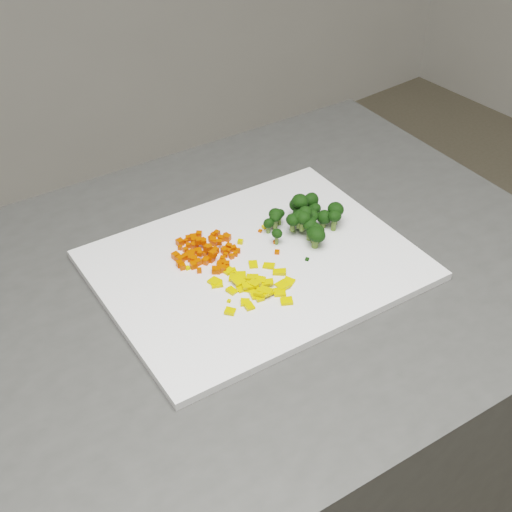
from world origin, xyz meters
TOP-DOWN VIEW (x-y plane):
  - counter_block at (-0.30, 0.44)m, footprint 1.01×0.75m
  - cutting_board at (-0.25, 0.44)m, footprint 0.43×0.35m
  - carrot_pile at (-0.29, 0.49)m, footprint 0.09×0.09m
  - pepper_pile at (-0.29, 0.39)m, footprint 0.10×0.10m
  - broccoli_pile at (-0.16, 0.46)m, footprint 0.11×0.11m
  - carrot_cube_0 at (-0.28, 0.51)m, footprint 0.01×0.01m
  - carrot_cube_1 at (-0.32, 0.49)m, footprint 0.01×0.01m
  - carrot_cube_2 at (-0.26, 0.47)m, footprint 0.01×0.01m
  - carrot_cube_3 at (-0.30, 0.47)m, footprint 0.01×0.01m
  - carrot_cube_4 at (-0.32, 0.49)m, footprint 0.01×0.01m
  - carrot_cube_5 at (-0.29, 0.51)m, footprint 0.01×0.01m
  - carrot_cube_6 at (-0.30, 0.51)m, footprint 0.01×0.01m
  - carrot_cube_7 at (-0.27, 0.50)m, footprint 0.01×0.01m
  - carrot_cube_8 at (-0.27, 0.47)m, footprint 0.01×0.01m
  - carrot_cube_9 at (-0.32, 0.48)m, footprint 0.01×0.01m
  - carrot_cube_10 at (-0.29, 0.45)m, footprint 0.01×0.01m
  - carrot_cube_11 at (-0.34, 0.49)m, footprint 0.01×0.01m
  - carrot_cube_12 at (-0.27, 0.50)m, footprint 0.01×0.01m
  - carrot_cube_13 at (-0.28, 0.48)m, footprint 0.01×0.01m
  - carrot_cube_14 at (-0.26, 0.50)m, footprint 0.01×0.01m
  - carrot_cube_15 at (-0.31, 0.50)m, footprint 0.01×0.01m
  - carrot_cube_16 at (-0.29, 0.50)m, footprint 0.01×0.01m
  - carrot_cube_17 at (-0.30, 0.49)m, footprint 0.01×0.01m
  - carrot_cube_18 at (-0.31, 0.50)m, footprint 0.01×0.01m
  - carrot_cube_19 at (-0.26, 0.47)m, footprint 0.01×0.01m
  - carrot_cube_20 at (-0.25, 0.50)m, footprint 0.01×0.01m
  - carrot_cube_21 at (-0.30, 0.47)m, footprint 0.01×0.01m
  - carrot_cube_22 at (-0.30, 0.52)m, footprint 0.01×0.01m
  - carrot_cube_23 at (-0.32, 0.50)m, footprint 0.01×0.01m
  - carrot_cube_24 at (-0.29, 0.53)m, footprint 0.01×0.01m
  - carrot_cube_25 at (-0.29, 0.46)m, footprint 0.01×0.01m
  - carrot_cube_26 at (-0.30, 0.46)m, footprint 0.01×0.01m
  - carrot_cube_27 at (-0.28, 0.47)m, footprint 0.01×0.01m
  - carrot_cube_28 at (-0.30, 0.45)m, footprint 0.01×0.01m
  - carrot_cube_29 at (-0.33, 0.51)m, footprint 0.01×0.01m
  - carrot_cube_30 at (-0.29, 0.50)m, footprint 0.01×0.01m
  - carrot_cube_31 at (-0.30, 0.46)m, footprint 0.01×0.01m
  - carrot_cube_32 at (-0.27, 0.46)m, footprint 0.01×0.01m
  - carrot_cube_33 at (-0.32, 0.48)m, footprint 0.01×0.01m
  - carrot_cube_34 at (-0.34, 0.48)m, footprint 0.01×0.01m
  - carrot_cube_35 at (-0.29, 0.48)m, footprint 0.01×0.01m
  - carrot_cube_36 at (-0.27, 0.49)m, footprint 0.01×0.01m
  - carrot_cube_37 at (-0.26, 0.52)m, footprint 0.01×0.01m
  - carrot_cube_38 at (-0.33, 0.50)m, footprint 0.01×0.01m
  - carrot_cube_39 at (-0.32, 0.50)m, footprint 0.01×0.01m
  - carrot_cube_40 at (-0.31, 0.50)m, footprint 0.01×0.01m
  - carrot_cube_41 at (-0.27, 0.46)m, footprint 0.01×0.01m
  - carrot_cube_42 at (-0.29, 0.48)m, footprint 0.01×0.01m
  - carrot_cube_43 at (-0.28, 0.51)m, footprint 0.01×0.01m
  - carrot_cube_44 at (-0.31, 0.47)m, footprint 0.01×0.01m
  - carrot_cube_45 at (-0.30, 0.53)m, footprint 0.01×0.01m
  - carrot_cube_46 at (-0.29, 0.45)m, footprint 0.01×0.01m
  - carrot_cube_47 at (-0.31, 0.45)m, footprint 0.01×0.01m
  - carrot_cube_48 at (-0.32, 0.49)m, footprint 0.01×0.01m
  - carrot_cube_49 at (-0.29, 0.46)m, footprint 0.01×0.01m
  - carrot_cube_50 at (-0.30, 0.51)m, footprint 0.01×0.01m
  - carrot_cube_51 at (-0.26, 0.48)m, footprint 0.01×0.01m
  - carrot_cube_52 at (-0.29, 0.49)m, footprint 0.01×0.01m
  - carrot_cube_53 at (-0.32, 0.52)m, footprint 0.01×0.01m
  - carrot_cube_54 at (-0.27, 0.52)m, footprint 0.01×0.01m
  - carrot_cube_55 at (-0.30, 0.50)m, footprint 0.01×0.01m
  - carrot_cube_56 at (-0.30, 0.53)m, footprint 0.01×0.01m
  - carrot_cube_57 at (-0.32, 0.50)m, footprint 0.01×0.01m
  - carrot_cube_58 at (-0.31, 0.53)m, footprint 0.01×0.01m
  - carrot_cube_59 at (-0.30, 0.51)m, footprint 0.01×0.01m
  - carrot_cube_60 at (-0.29, 0.49)m, footprint 0.01×0.01m
  - carrot_cube_61 at (-0.31, 0.52)m, footprint 0.01×0.01m
  - carrot_cube_62 at (-0.31, 0.49)m, footprint 0.01×0.01m
  - carrot_cube_63 at (-0.28, 0.53)m, footprint 0.01×0.01m
  - carrot_cube_64 at (-0.26, 0.50)m, footprint 0.01×0.01m
  - carrot_cube_65 at (-0.27, 0.48)m, footprint 0.01×0.01m
  - carrot_cube_66 at (-0.29, 0.46)m, footprint 0.01×0.01m
  - carrot_cube_67 at (-0.32, 0.50)m, footprint 0.01×0.01m
  - carrot_cube_68 at (-0.33, 0.46)m, footprint 0.01×0.01m
  - carrot_cube_69 at (-0.26, 0.50)m, footprint 0.01×0.01m
  - carrot_cube_70 at (-0.33, 0.48)m, footprint 0.01×0.01m
  - carrot_cube_71 at (-0.27, 0.51)m, footprint 0.01×0.01m
  - carrot_cube_72 at (-0.31, 0.45)m, footprint 0.01×0.01m
  - carrot_cube_73 at (-0.32, 0.51)m, footprint 0.01×0.01m
  - pepper_chunk_0 at (-0.32, 0.43)m, footprint 0.02×0.02m
  - pepper_chunk_1 at (-0.29, 0.38)m, footprint 0.02×0.02m
  - pepper_chunk_2 at (-0.29, 0.44)m, footprint 0.01×0.01m
  - pepper_chunk_3 at (-0.29, 0.40)m, footprint 0.02×0.02m
  - pepper_chunk_4 at (-0.25, 0.42)m, footprint 0.02×0.02m
  - pepper_chunk_5 at (-0.27, 0.39)m, footprint 0.02×0.02m
  - pepper_chunk_6 at (-0.30, 0.42)m, footprint 0.02×0.02m
  - pepper_chunk_7 at (-0.34, 0.38)m, footprint 0.02×0.02m
  - pepper_chunk_8 at (-0.29, 0.40)m, footprint 0.01×0.02m
  - pepper_chunk_9 at (-0.26, 0.43)m, footprint 0.02×0.02m
  - pepper_chunk_10 at (-0.32, 0.38)m, footprint 0.02×0.02m
  - pepper_chunk_11 at (-0.29, 0.38)m, footprint 0.02×0.02m
  - pepper_chunk_12 at (-0.27, 0.37)m, footprint 0.02×0.02m
  - pepper_chunk_13 at (-0.30, 0.40)m, footprint 0.02×0.02m
  - pepper_chunk_14 at (-0.27, 0.35)m, footprint 0.02×0.02m
  - pepper_chunk_15 at (-0.29, 0.42)m, footprint 0.02×0.02m
  - pepper_chunk_16 at (-0.30, 0.41)m, footprint 0.01×0.02m
  - pepper_chunk_17 at (-0.32, 0.43)m, footprint 0.02×0.02m
  - pepper_chunk_18 at (-0.32, 0.37)m, footprint 0.01×0.02m
  - pepper_chunk_19 at (-0.25, 0.38)m, footprint 0.02×0.02m
  - pepper_chunk_20 at (-0.32, 0.41)m, footprint 0.01×0.02m
  - pepper_chunk_21 at (-0.30, 0.44)m, footprint 0.02×0.02m
  - pepper_chunk_22 at (-0.29, 0.38)m, footprint 0.02×0.02m
  - pepper_chunk_23 at (-0.30, 0.40)m, footprint 0.02×0.02m
  - pepper_chunk_24 at (-0.29, 0.40)m, footprint 0.02×0.02m
  - pepper_chunk_25 at (-0.30, 0.40)m, footprint 0.02×0.02m
  - pepper_chunk_26 at (-0.30, 0.38)m, footprint 0.01×0.02m
  - pepper_chunk_27 at (-0.28, 0.40)m, footprint 0.02×0.02m
  - pepper_chunk_28 at (-0.26, 0.37)m, footprint 0.02×0.02m
  - pepper_chunk_29 at (-0.28, 0.37)m, footprint 0.02×0.01m
  - pepper_chunk_30 at (-0.28, 0.41)m, footprint 0.02×0.02m
  - pepper_chunk_31 at (-0.24, 0.40)m, footprint 0.02×0.02m
  - broccoli_floret_0 at (-0.16, 0.45)m, footprint 0.03×0.03m
  - broccoli_floret_1 at (-0.16, 0.42)m, footprint 0.03×0.03m
  - broccoli_floret_2 at (-0.15, 0.47)m, footprint 0.03×0.03m
  - broccoli_floret_3 at (-0.18, 0.45)m, footprint 0.02×0.02m
  - broccoli_floret_4 at (-0.15, 0.48)m, footprint 0.03×0.03m
  - broccoli_floret_5 at (-0.16, 0.45)m, footprint 0.03×0.03m
  - broccoli_floret_6 at (-0.19, 0.48)m, footprint 0.02×0.02m
  - broccoli_floret_7 at (-0.17, 0.48)m, footprint 0.02×0.02m
  - broccoli_floret_8 at (-0.17, 0.41)m, footprint 0.03×0.03m
  - broccoli_floret_9 at (-0.16, 0.42)m, footprint 0.02×0.02m
  - broccoli_floret_10 at (-0.11, 0.44)m, footprint 0.03×0.03m
  - broccoli_floret_11 at (-0.17, 0.44)m, footprint 0.03×0.03m
  - broccoli_floret_12 at (-0.13, 0.47)m, footprint 0.02×0.02m
  - broccoli_floret_13 at (-0.17, 0.43)m, footprint 0.03×0.03m
  - broccoli_floret_14 at (-0.17, 0.45)m, footprint 0.03×0.03m
  - broccoli_floret_15 at (-0.13, 0.44)m, footprint 0.03×0.03m
  - broccoli_floret_16 at (-0.17, 0.46)m, footprint 0.02×0.02m
  - broccoli_floret_17 at (-0.12, 0.43)m, footprint 0.03×0.03m
  - broccoli_floret_18 at (-0.20, 0.48)m, footprint 0.02×0.02m
  - broccoli_floret_19 at (-0.18, 0.48)m, footprint 0.03×0.03m
  - broccoli_floret_20 at (-0.12, 0.47)m, footprint 0.02×0.02m
  - broccoli_floret_21 at (-0.15, 0.44)m, footprint 0.02×0.02m
  - broccoli_floret_22 at (-0.15, 0.47)m, footprint 0.03×0.03m
  - broccoli_floret_23 at (-0.14, 0.45)m, footprint 0.02×0.02m
  - broccoli_floret_24 at (-0.21, 0.45)m, footprint 0.02×0.02m
  - broccoli_floret_25 at (-0.14, 0.48)m, footprint 0.02×0.02m
  - broccoli_floret_26 at (-0.11, 0.43)m, footprint 0.02×0.02m
  - broccoli_floret_27 at (-0.12, 0.48)m, footprint 0.03×0.03m
  - stray_bit_0 at (-0.33, 0.48)m, footprint 0.01×0.01m
  - stray_bit_1 at (-0.25, 0.48)m, footprint 0.01×0.01m
  - stray_bit_2 at (-0.22, 0.43)m, footprint 0.01×0.01m
  - stray_bit_3 at (-0.20, 0.49)m, footprint 0.01×0.01m
  - stray_bit_4 at (-0.33, 0.39)m, footprint 0.01×0.01m
  - stray_bit_5 at (-0.20, 0.40)m, footprint 0.01×0.01m
  - stray_bit_6 at (-0.19, 0.49)m, footprint 0.01×0.01m
  - stray_bit_7 at (-0.25, 0.38)m, footprint 0.01×0.01m
  - stray_bit_8 at (-0.21, 0.49)m, footprint 0.01×0.01m
  - stray_bit_9 at (-0.21, 0.45)m, footprint 0.01×0.01m

SIDE VIEW (x-z plane):
  - counter_block at x=-0.30m, z-range 0.00..0.90m
  - cutting_board at x=-0.25m, z-range 0.90..0.91m
  - pepper_chunk_13 at x=-0.30m, z-range 0.91..0.91m
  - pepper_chunk_2 at x=-0.29m, z-range 0.91..0.91m
  - stray_bit_4 at x=-0.33m, z-range 0.91..0.91m
  - pepper_chunk_6 at x=-0.30m, z-range 0.91..0.92m
  - pepper_chunk_9 at x=-0.26m, z-range 0.91..0.91m
  - pepper_chunk_4 at x=-0.25m, z-range 0.91..0.91m
  - pepper_chunk_19 at x=-0.25m, z-range 0.91..0.92m
  - stray_bit_8 at x=-0.21m, z-range 0.91..0.91m
  - stray_bit_5 at x=-0.20m, z-range 0.91..0.91m
  - pepper_chunk_3 at x=-0.29m, z-range 0.91..0.91m
  - pepper_chunk_15 at x=-0.29m, z-range 0.91..0.91m
  - stray_bit_7 at x=-0.25m, z-range 0.91..0.91m
  - stray_bit_9 at x=-0.21m, z-range 0.91..0.91m
  - pepper_chunk_7 at x=-0.34m, z-range 0.91..0.92m
  - pepper_chunk_11 at x=-0.29m, z-range 0.91..0.92m
  - pepper_chunk_12 at x=-0.27m, z-range 0.91..0.91m
  - pepper_chunk_21 at x=-0.30m, z-range 0.91..0.91m
  - pepper_chunk_18 at x=-0.32m, z-range 0.91..0.92m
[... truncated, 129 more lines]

